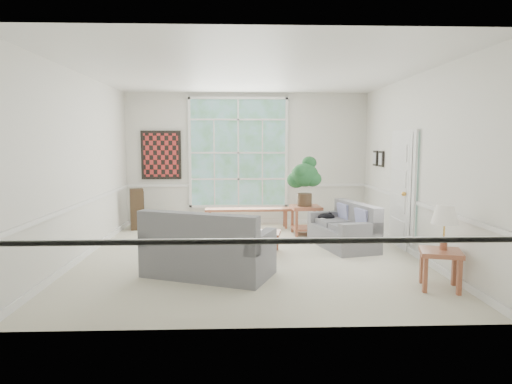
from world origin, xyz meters
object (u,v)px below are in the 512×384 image
coffee_table (251,242)px  side_table (440,270)px  loveseat_right (343,225)px  end_table (306,220)px  loveseat_front (209,242)px

coffee_table → side_table: (2.38, -2.07, 0.07)m
loveseat_right → side_table: (0.72, -2.40, -0.14)m
end_table → side_table: 3.78m
loveseat_right → side_table: bearing=-87.1°
side_table → end_table: bearing=108.8°
loveseat_front → end_table: size_ratio=2.96×
loveseat_right → coffee_table: (-1.66, -0.33, -0.22)m
loveseat_right → side_table: 2.51m
end_table → loveseat_right: bearing=-67.1°
loveseat_right → loveseat_front: 2.84m
end_table → side_table: (1.22, -3.58, -0.04)m
loveseat_right → end_table: 1.28m
loveseat_right → loveseat_front: bearing=-158.1°
loveseat_right → loveseat_front: (-2.30, -1.65, 0.07)m
coffee_table → side_table: 3.15m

